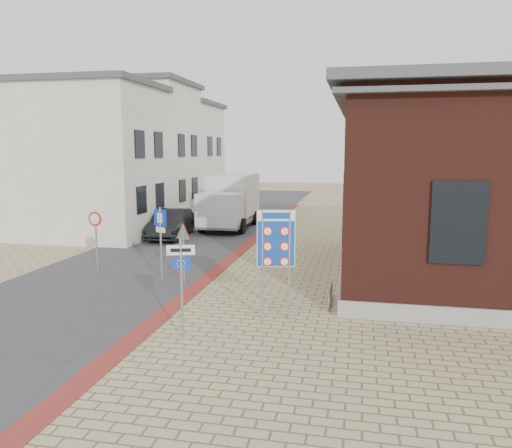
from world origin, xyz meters
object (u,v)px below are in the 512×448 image
Objects in this scene: box_truck at (230,201)px; parking_sign at (161,231)px; border_sign at (276,241)px; sedan at (171,224)px; bollard at (175,259)px; essen_sign at (181,273)px.

parking_sign is at bearing -87.28° from box_truck.
sedan is at bearing 111.43° from border_sign.
bollard is (0.00, 1.29, -1.33)m from parking_sign.
sedan is at bearing -120.23° from box_truck.
essen_sign is at bearing -147.11° from border_sign.
box_truck is at bearing 117.26° from parking_sign.
box_truck is 18.11m from essen_sign.
box_truck reaches higher than bollard.
parking_sign is at bearing -76.97° from sedan.
border_sign is at bearing -43.61° from bollard.
essen_sign is at bearing -73.77° from sedan.
box_truck is 2.31× the size of parking_sign.
essen_sign reaches higher than bollard.
essen_sign is (3.44, -17.78, 0.04)m from box_truck.
sedan is 0.75× the size of box_truck.
bollard is at bearing -86.90° from box_truck.
sedan is 1.74× the size of parking_sign.
parking_sign reaches higher than bollard.
sedan is 14.96m from essen_sign.
parking_sign is at bearing -90.00° from bollard.
essen_sign is at bearing -67.44° from bollard.
sedan is at bearing 133.14° from parking_sign.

